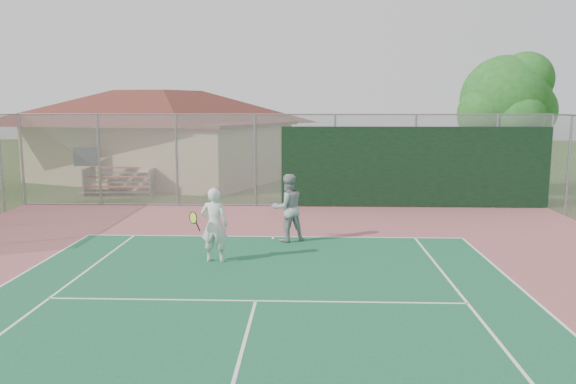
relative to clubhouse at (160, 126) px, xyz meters
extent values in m
cylinder|color=gray|center=(-3.33, -7.77, -1.03)|extent=(0.08, 0.08, 3.50)
cylinder|color=gray|center=(-0.33, -7.77, -1.03)|extent=(0.08, 0.08, 3.50)
cylinder|color=gray|center=(2.67, -7.77, -1.03)|extent=(0.08, 0.08, 3.50)
cylinder|color=gray|center=(5.67, -7.77, -1.03)|extent=(0.08, 0.08, 3.50)
cylinder|color=gray|center=(8.67, -7.77, -1.03)|extent=(0.08, 0.08, 3.50)
cylinder|color=gray|center=(11.67, -7.77, -1.03)|extent=(0.08, 0.08, 3.50)
cylinder|color=gray|center=(14.67, -7.77, -1.03)|extent=(0.08, 0.08, 3.50)
cylinder|color=gray|center=(16.67, -7.77, -1.03)|extent=(0.08, 0.08, 3.50)
cylinder|color=gray|center=(6.67, -7.77, 0.72)|extent=(20.00, 0.05, 0.05)
cylinder|color=gray|center=(6.67, -7.77, -2.73)|extent=(20.00, 0.05, 0.05)
cube|color=#999EA0|center=(6.67, -7.77, -1.03)|extent=(20.00, 0.02, 3.50)
cube|color=black|center=(11.67, -7.82, -1.23)|extent=(10.00, 0.04, 3.00)
cylinder|color=gray|center=(-3.33, -9.27, -1.03)|extent=(0.08, 0.08, 3.50)
cylinder|color=gray|center=(16.67, -9.27, -1.03)|extent=(0.08, 0.08, 3.50)
cube|color=tan|center=(0.00, 0.00, -1.34)|extent=(13.53, 11.39, 2.88)
cube|color=brown|center=(0.00, 0.00, 0.15)|extent=(14.15, 12.01, 0.17)
pyramid|color=brown|center=(0.00, 0.00, 1.83)|extent=(14.88, 12.53, 1.73)
cube|color=black|center=(1.92, -3.87, -1.77)|extent=(0.86, 0.06, 2.01)
cube|color=#AE4A28|center=(-0.54, -5.24, -2.42)|extent=(3.10, 0.55, 0.05)
cube|color=#B2B5BA|center=(-0.54, -5.50, -2.62)|extent=(3.09, 0.52, 0.04)
cube|color=#AE4A28|center=(-0.54, -4.68, -2.06)|extent=(3.10, 0.55, 0.05)
cube|color=#B2B5BA|center=(-0.54, -4.93, -2.26)|extent=(3.09, 0.52, 0.04)
cube|color=#AE4A28|center=(-0.54, -4.11, -1.70)|extent=(3.10, 0.55, 0.05)
cube|color=#B2B5BA|center=(-0.54, -4.37, -1.90)|extent=(3.09, 0.52, 0.04)
cube|color=#B2B5BA|center=(-1.98, -4.68, -2.21)|extent=(0.22, 1.85, 1.13)
cube|color=#B2B5BA|center=(0.90, -4.68, -2.21)|extent=(0.22, 1.85, 1.13)
cylinder|color=#322412|center=(15.76, -5.21, -1.20)|extent=(0.41, 0.41, 3.16)
sphere|color=#1D5A1C|center=(15.76, -5.21, 1.29)|extent=(3.61, 3.61, 3.61)
sphere|color=#1D5A1C|center=(16.78, -4.87, 0.84)|extent=(2.48, 2.48, 2.48)
sphere|color=#1D5A1C|center=(14.86, -5.66, 0.72)|extent=(2.26, 2.26, 2.26)
sphere|color=#1D5A1C|center=(15.99, -6.22, 0.61)|extent=(2.03, 2.03, 2.03)
sphere|color=#1D5A1C|center=(15.42, -4.30, 1.06)|extent=(2.26, 2.26, 2.26)
sphere|color=#1D5A1C|center=(16.44, -5.43, 2.08)|extent=(2.26, 2.26, 2.26)
imported|color=silver|center=(5.40, -15.56, -1.86)|extent=(0.70, 0.49, 1.83)
imported|color=#9EA1A3|center=(7.11, -13.38, -1.82)|extent=(1.14, 1.04, 1.91)
camera|label=1|loc=(7.69, -28.88, 1.02)|focal=35.00mm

